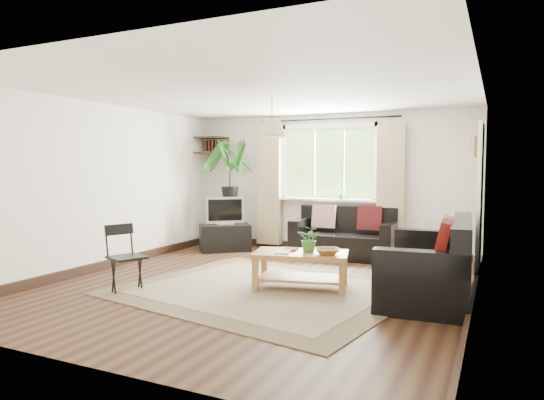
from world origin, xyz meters
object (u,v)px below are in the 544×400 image
at_px(sofa_right, 427,260).
at_px(folding_chair, 127,259).
at_px(palm_stand, 230,194).
at_px(coffee_table, 301,271).
at_px(sofa_back, 344,234).
at_px(tv_stand, 225,238).

xyz_separation_m(sofa_right, folding_chair, (-3.27, -1.25, -0.04)).
distance_m(sofa_right, palm_stand, 4.25).
distance_m(coffee_table, palm_stand, 3.30).
height_order(coffee_table, palm_stand, palm_stand).
xyz_separation_m(coffee_table, palm_stand, (-2.29, 2.25, 0.76)).
relative_size(sofa_back, sofa_right, 0.90).
relative_size(tv_stand, folding_chair, 1.09).
relative_size(tv_stand, palm_stand, 0.44).
bearing_deg(folding_chair, sofa_back, -6.23).
bearing_deg(tv_stand, coffee_table, -80.44).
xyz_separation_m(sofa_back, folding_chair, (-1.71, -3.20, 0.01)).
relative_size(coffee_table, folding_chair, 1.41).
height_order(sofa_back, coffee_table, sofa_back).
xyz_separation_m(sofa_back, sofa_right, (1.56, -1.95, 0.04)).
bearing_deg(folding_chair, sofa_right, -47.28).
relative_size(sofa_right, palm_stand, 0.93).
bearing_deg(palm_stand, coffee_table, -44.50).
relative_size(sofa_right, tv_stand, 2.13).
xyz_separation_m(sofa_right, coffee_table, (-1.43, -0.27, -0.20)).
bearing_deg(coffee_table, sofa_back, 93.42).
distance_m(coffee_table, folding_chair, 2.09).
xyz_separation_m(palm_stand, folding_chair, (0.45, -3.23, -0.59)).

